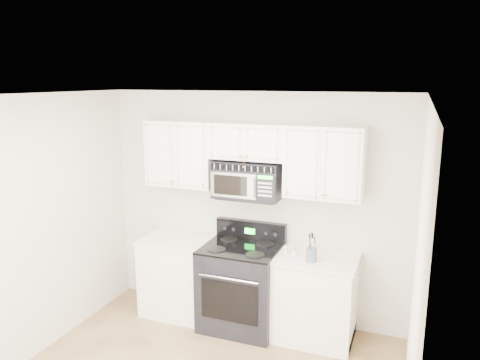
% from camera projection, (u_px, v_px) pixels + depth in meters
% --- Properties ---
extents(room, '(3.51, 3.51, 2.61)m').
position_uv_depth(room, '(182.00, 261.00, 3.75)').
color(room, '#9E8658').
rests_on(room, ground).
extents(base_cabinet_left, '(0.86, 0.65, 0.92)m').
position_uv_depth(base_cabinet_left, '(181.00, 278.00, 5.52)').
color(base_cabinet_left, white).
rests_on(base_cabinet_left, ground).
extents(base_cabinet_right, '(0.86, 0.65, 0.92)m').
position_uv_depth(base_cabinet_right, '(315.00, 300.00, 4.97)').
color(base_cabinet_right, white).
rests_on(base_cabinet_right, ground).
extents(range, '(0.83, 0.75, 1.14)m').
position_uv_depth(range, '(242.00, 285.00, 5.20)').
color(range, black).
rests_on(range, ground).
extents(upper_cabinets, '(2.44, 0.37, 0.75)m').
position_uv_depth(upper_cabinets, '(249.00, 154.00, 5.06)').
color(upper_cabinets, white).
rests_on(upper_cabinets, ground).
extents(microwave, '(0.74, 0.42, 0.41)m').
position_uv_depth(microwave, '(248.00, 180.00, 5.10)').
color(microwave, black).
rests_on(microwave, ground).
extents(utensil_crock, '(0.11, 0.11, 0.30)m').
position_uv_depth(utensil_crock, '(312.00, 254.00, 4.73)').
color(utensil_crock, '#465973').
rests_on(utensil_crock, base_cabinet_right).
extents(shaker_salt, '(0.04, 0.04, 0.09)m').
position_uv_depth(shaker_salt, '(295.00, 252.00, 4.86)').
color(shaker_salt, silver).
rests_on(shaker_salt, base_cabinet_right).
extents(shaker_pepper, '(0.04, 0.04, 0.09)m').
position_uv_depth(shaker_pepper, '(286.00, 248.00, 4.97)').
color(shaker_pepper, silver).
rests_on(shaker_pepper, base_cabinet_right).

